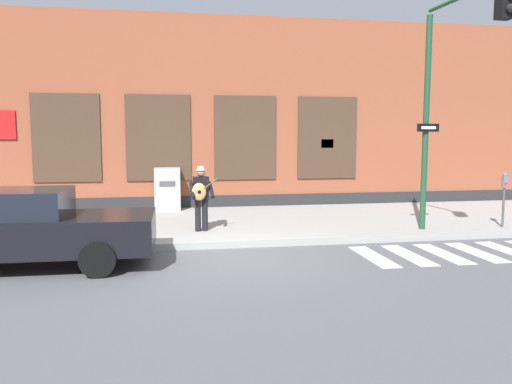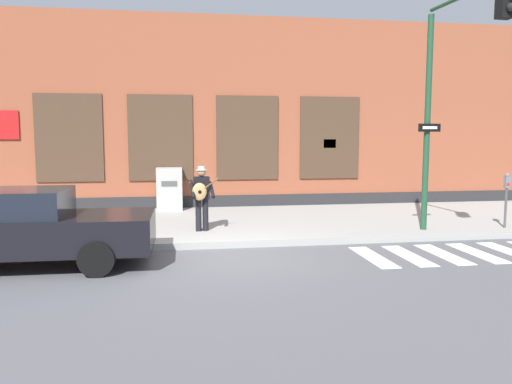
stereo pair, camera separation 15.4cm
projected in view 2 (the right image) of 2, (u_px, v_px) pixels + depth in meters
ground_plane at (224, 259)px, 10.40m from camera, size 160.00×160.00×0.00m
sidewalk at (211, 224)px, 14.12m from camera, size 28.00×5.72×0.16m
building_backdrop at (201, 117)px, 18.54m from camera, size 28.00×4.06×6.53m
crosswalk at (477, 253)px, 10.90m from camera, size 5.20×1.90×0.01m
red_car at (29, 228)px, 9.66m from camera, size 4.62×2.03×1.53m
busker at (201, 195)px, 12.52m from camera, size 0.74×0.57×1.64m
traffic_light at (455, 73)px, 11.38m from camera, size 0.60×3.01×5.56m
parking_meter at (506, 192)px, 12.98m from camera, size 0.13×0.11×1.44m
utility_box at (170, 189)px, 16.22m from camera, size 0.82×0.72×1.37m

